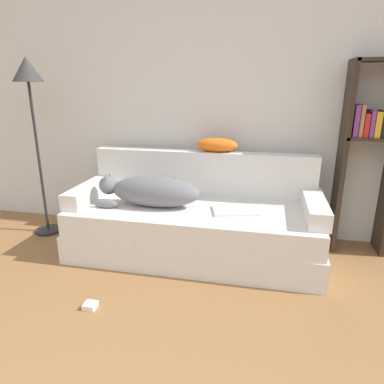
% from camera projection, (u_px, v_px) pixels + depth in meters
% --- Properties ---
extents(wall_back, '(7.90, 0.06, 2.70)m').
position_uv_depth(wall_back, '(209.00, 84.00, 2.99)').
color(wall_back, silver).
rests_on(wall_back, ground_plane).
extents(couch, '(1.98, 0.85, 0.41)m').
position_uv_depth(couch, '(194.00, 230.00, 2.81)').
color(couch, silver).
rests_on(couch, ground_plane).
extents(couch_backrest, '(1.94, 0.15, 0.38)m').
position_uv_depth(couch_backrest, '(203.00, 173.00, 3.02)').
color(couch_backrest, silver).
rests_on(couch_backrest, couch).
extents(couch_arm_left, '(0.15, 0.66, 0.13)m').
position_uv_depth(couch_arm_left, '(89.00, 192.00, 2.91)').
color(couch_arm_left, silver).
rests_on(couch_arm_left, couch).
extents(couch_arm_right, '(0.15, 0.66, 0.13)m').
position_uv_depth(couch_arm_right, '(315.00, 207.00, 2.54)').
color(couch_arm_right, silver).
rests_on(couch_arm_right, couch).
extents(dog, '(0.84, 0.30, 0.25)m').
position_uv_depth(dog, '(151.00, 191.00, 2.73)').
color(dog, slate).
rests_on(dog, couch).
extents(laptop, '(0.39, 0.31, 0.02)m').
position_uv_depth(laptop, '(236.00, 211.00, 2.63)').
color(laptop, silver).
rests_on(laptop, couch).
extents(throw_pillow, '(0.36, 0.17, 0.12)m').
position_uv_depth(throw_pillow, '(217.00, 145.00, 2.93)').
color(throw_pillow, orange).
rests_on(throw_pillow, couch_backrest).
extents(bookshelf, '(0.41, 0.26, 1.53)m').
position_uv_depth(bookshelf, '(368.00, 147.00, 2.69)').
color(bookshelf, '#2D2319').
rests_on(bookshelf, ground_plane).
extents(floor_lamp, '(0.25, 0.25, 1.57)m').
position_uv_depth(floor_lamp, '(30.00, 91.00, 2.90)').
color(floor_lamp, '#232326').
rests_on(floor_lamp, ground_plane).
extents(power_adapter, '(0.08, 0.08, 0.04)m').
position_uv_depth(power_adapter, '(90.00, 306.00, 2.15)').
color(power_adapter, white).
rests_on(power_adapter, ground_plane).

